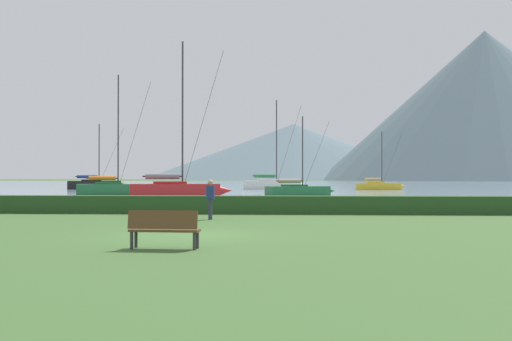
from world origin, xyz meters
name	(u,v)px	position (x,y,z in m)	size (l,w,h in m)	color
ground_plane	(191,235)	(0.00, 0.00, 0.00)	(1000.00, 1000.00, 0.00)	#3D602D
harbor_water	(281,184)	(0.00, 137.00, 0.00)	(320.00, 246.00, 0.00)	gray
hedge_line	(229,205)	(0.00, 11.00, 0.43)	(80.00, 1.20, 0.85)	#284C23
sailboat_slip_0	(299,190)	(3.59, 38.19, 0.55)	(6.73, 3.92, 7.39)	#236B38
sailboat_slip_3	(95,184)	(-25.89, 69.52, 0.72)	(8.86, 4.77, 9.57)	black
sailboat_slip_5	(273,184)	(0.19, 69.42, 0.78)	(9.32, 4.91, 12.87)	white
sailboat_slip_6	(379,186)	(15.05, 67.37, 0.57)	(7.02, 2.83, 8.15)	gold
sailboat_slip_7	(176,189)	(-6.85, 33.11, 0.74)	(8.82, 4.23, 13.35)	red
sailboat_slip_8	(113,188)	(-14.70, 41.09, 0.67)	(7.94, 4.40, 11.92)	#236B38
park_bench_near_path	(164,227)	(-0.07, -3.57, 0.53)	(1.74, 0.58, 0.95)	brown
person_seated_viewer	(210,196)	(-0.34, 6.73, 0.97)	(0.36, 0.57, 1.65)	#2D3347
distant_hill_east_ridge	(294,152)	(3.75, 403.12, 19.27)	(206.77, 206.77, 38.54)	slate
distant_hill_far_shoulder	(485,105)	(107.99, 320.82, 40.99)	(181.98, 181.98, 81.97)	slate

